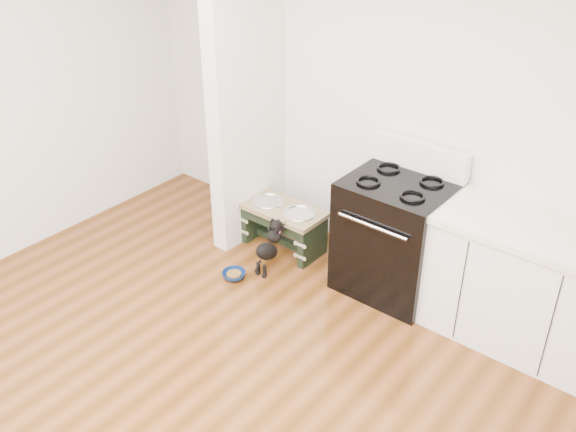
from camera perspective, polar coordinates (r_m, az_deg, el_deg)
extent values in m
plane|color=silver|center=(4.91, 9.88, 9.68)|extent=(5.00, 0.00, 5.00)
cube|color=silver|center=(5.25, -3.73, 11.43)|extent=(0.15, 0.80, 2.70)
cube|color=black|center=(4.92, 9.46, -1.84)|extent=(0.76, 0.65, 0.92)
cube|color=black|center=(4.72, 7.48, -4.02)|extent=(0.58, 0.02, 0.50)
cylinder|color=silver|center=(4.52, 7.48, -0.90)|extent=(0.56, 0.02, 0.02)
cube|color=white|center=(4.87, 11.68, 5.21)|extent=(0.76, 0.08, 0.22)
torus|color=black|center=(4.66, 7.17, 3.10)|extent=(0.18, 0.18, 0.02)
torus|color=black|center=(4.51, 11.01, 1.75)|extent=(0.18, 0.18, 0.02)
torus|color=black|center=(4.88, 8.95, 4.26)|extent=(0.18, 0.18, 0.02)
torus|color=black|center=(4.73, 12.67, 3.00)|extent=(0.18, 0.18, 0.02)
cube|color=white|center=(4.66, 20.03, -5.98)|extent=(1.20, 0.60, 0.86)
cube|color=silver|center=(4.42, 21.06, -1.20)|extent=(1.24, 0.64, 0.05)
cube|color=black|center=(4.68, 18.04, -11.26)|extent=(1.20, 0.06, 0.10)
cube|color=black|center=(5.66, -2.83, -0.17)|extent=(0.06, 0.34, 0.35)
cube|color=black|center=(5.32, 2.22, -2.32)|extent=(0.06, 0.34, 0.35)
cube|color=black|center=(5.31, -1.45, -0.69)|extent=(0.57, 0.03, 0.09)
cube|color=black|center=(5.55, -0.38, -2.25)|extent=(0.57, 0.06, 0.06)
cube|color=brown|center=(5.39, -0.39, 0.55)|extent=(0.71, 0.38, 0.04)
cylinder|color=silver|center=(5.48, -1.74, 1.11)|extent=(0.24, 0.24, 0.04)
cylinder|color=silver|center=(5.29, 1.00, 0.01)|extent=(0.24, 0.24, 0.04)
torus|color=silver|center=(5.47, -1.74, 1.33)|extent=(0.28, 0.28, 0.02)
torus|color=silver|center=(5.28, 1.00, 0.23)|extent=(0.28, 0.28, 0.02)
cylinder|color=black|center=(5.22, -2.65, -4.65)|extent=(0.03, 0.03, 0.11)
cylinder|color=black|center=(5.19, -2.08, -4.93)|extent=(0.03, 0.03, 0.11)
sphere|color=black|center=(5.24, -2.71, -5.08)|extent=(0.04, 0.04, 0.04)
sphere|color=black|center=(5.20, -2.14, -5.35)|extent=(0.04, 0.04, 0.04)
ellipsoid|color=black|center=(5.17, -1.90, -3.17)|extent=(0.12, 0.29, 0.26)
sphere|color=black|center=(5.17, -1.25, -1.78)|extent=(0.12, 0.12, 0.12)
sphere|color=black|center=(5.15, -1.02, -0.89)|extent=(0.10, 0.10, 0.10)
sphere|color=black|center=(5.21, -0.82, -0.47)|extent=(0.04, 0.04, 0.04)
sphere|color=black|center=(5.18, -0.25, -0.70)|extent=(0.04, 0.04, 0.04)
cylinder|color=black|center=(5.14, -2.70, -4.47)|extent=(0.02, 0.08, 0.09)
torus|color=#CF3C79|center=(5.16, -1.12, -1.33)|extent=(0.10, 0.06, 0.09)
imported|color=navy|center=(5.20, -4.83, -5.25)|extent=(0.21, 0.21, 0.06)
cylinder|color=brown|center=(5.20, -4.83, -5.21)|extent=(0.12, 0.12, 0.02)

